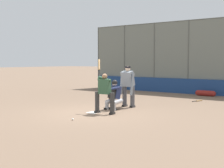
# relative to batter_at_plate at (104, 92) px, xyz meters

# --- Properties ---
(ground_plane) EXTENTS (160.00, 160.00, 0.00)m
(ground_plane) POSITION_rel_batter_at_plate_xyz_m (0.46, 0.10, -0.82)
(ground_plane) COLOR #7A604C
(home_plate_marker) EXTENTS (0.43, 0.43, 0.01)m
(home_plate_marker) POSITION_rel_batter_at_plate_xyz_m (0.46, 0.10, -0.81)
(home_plate_marker) COLOR white
(home_plate_marker) RESTS_ON ground_plane
(backstop_fence) EXTENTS (14.16, 0.08, 4.45)m
(backstop_fence) POSITION_rel_batter_at_plate_xyz_m (0.46, -8.77, 1.49)
(backstop_fence) COLOR #515651
(backstop_fence) RESTS_ON ground_plane
(padding_wall) EXTENTS (13.80, 0.18, 0.90)m
(padding_wall) POSITION_rel_batter_at_plate_xyz_m (0.46, -8.67, -0.37)
(padding_wall) COLOR navy
(padding_wall) RESTS_ON ground_plane
(bleachers_beyond) EXTENTS (9.85, 2.50, 1.48)m
(bleachers_beyond) POSITION_rel_batter_at_plate_xyz_m (2.29, -11.28, -0.33)
(bleachers_beyond) COLOR slate
(bleachers_beyond) RESTS_ON ground_plane
(batter_at_plate) EXTENTS (1.01, 0.57, 2.05)m
(batter_at_plate) POSITION_rel_batter_at_plate_xyz_m (0.00, 0.00, 0.00)
(batter_at_plate) COLOR #333333
(batter_at_plate) RESTS_ON ground_plane
(catcher_behind_plate) EXTENTS (0.66, 0.80, 1.21)m
(catcher_behind_plate) POSITION_rel_batter_at_plate_xyz_m (0.30, -0.97, -0.19)
(catcher_behind_plate) COLOR #B7B7BC
(catcher_behind_plate) RESTS_ON ground_plane
(umpire_home) EXTENTS (0.72, 0.44, 1.76)m
(umpire_home) POSITION_rel_batter_at_plate_xyz_m (0.22, -1.90, 0.13)
(umpire_home) COLOR #4C4C51
(umpire_home) RESTS_ON ground_plane
(spare_bat_near_backstop) EXTENTS (0.22, 0.80, 0.07)m
(spare_bat_near_backstop) POSITION_rel_batter_at_plate_xyz_m (-1.48, -5.58, -0.79)
(spare_bat_near_backstop) COLOR black
(spare_bat_near_backstop) RESTS_ON ground_plane
(spare_bat_by_padding) EXTENTS (0.07, 0.91, 0.07)m
(spare_bat_by_padding) POSITION_rel_batter_at_plate_xyz_m (4.44, -6.88, -0.79)
(spare_bat_by_padding) COLOR black
(spare_bat_by_padding) RESTS_ON ground_plane
(fielding_glove_on_dirt) EXTENTS (0.33, 0.25, 0.12)m
(fielding_glove_on_dirt) POSITION_rel_batter_at_plate_xyz_m (2.52, -3.83, -0.76)
(fielding_glove_on_dirt) COLOR #56331E
(fielding_glove_on_dirt) RESTS_ON ground_plane
(baseball_loose) EXTENTS (0.07, 0.07, 0.07)m
(baseball_loose) POSITION_rel_batter_at_plate_xyz_m (0.01, 1.70, -0.78)
(baseball_loose) COLOR white
(baseball_loose) RESTS_ON ground_plane
(equipment_bag_dugout_side) EXTENTS (1.19, 0.31, 0.31)m
(equipment_bag_dugout_side) POSITION_rel_batter_at_plate_xyz_m (-0.90, -8.09, -0.66)
(equipment_bag_dugout_side) COLOR maroon
(equipment_bag_dugout_side) RESTS_ON ground_plane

